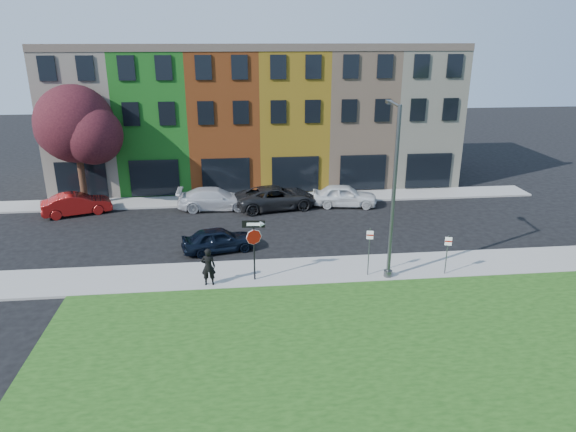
{
  "coord_description": "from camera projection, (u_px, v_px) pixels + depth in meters",
  "views": [
    {
      "loc": [
        -4.34,
        -19.68,
        11.05
      ],
      "look_at": [
        -1.82,
        4.0,
        2.62
      ],
      "focal_mm": 32.0,
      "sensor_mm": 36.0,
      "label": 1
    }
  ],
  "objects": [
    {
      "name": "sedan_near",
      "position": [
        219.0,
        240.0,
        27.55
      ],
      "size": [
        3.29,
        4.59,
        1.33
      ],
      "primitive_type": "imported",
      "rotation": [
        0.0,
        0.0,
        1.8
      ],
      "color": "black",
      "rests_on": "ground"
    },
    {
      "name": "rowhouse_block",
      "position": [
        257.0,
        116.0,
        40.52
      ],
      "size": [
        30.0,
        10.12,
        10.0
      ],
      "color": "beige",
      "rests_on": "ground"
    },
    {
      "name": "parked_car_dark",
      "position": [
        276.0,
        197.0,
        34.37
      ],
      "size": [
        4.48,
        6.37,
        1.52
      ],
      "primitive_type": "imported",
      "rotation": [
        0.0,
        0.0,
        1.75
      ],
      "color": "black",
      "rests_on": "ground"
    },
    {
      "name": "stop_sign",
      "position": [
        254.0,
        238.0,
        23.56
      ],
      "size": [
        1.05,
        0.14,
        2.97
      ],
      "rotation": [
        0.0,
        0.0,
        -0.09
      ],
      "color": "black",
      "rests_on": "sidewalk_near"
    },
    {
      "name": "parking_sign_b",
      "position": [
        447.0,
        250.0,
        24.44
      ],
      "size": [
        0.31,
        0.14,
        1.98
      ],
      "rotation": [
        0.0,
        0.0,
        -0.34
      ],
      "color": "#4A4D4F",
      "rests_on": "sidewalk_near"
    },
    {
      "name": "parked_car_white",
      "position": [
        344.0,
        195.0,
        34.83
      ],
      "size": [
        3.01,
        4.88,
        1.49
      ],
      "primitive_type": "imported",
      "rotation": [
        0.0,
        0.0,
        1.43
      ],
      "color": "white",
      "rests_on": "ground"
    },
    {
      "name": "street_lamp",
      "position": [
        393.0,
        193.0,
        23.42
      ],
      "size": [
        0.5,
        2.58,
        8.12
      ],
      "rotation": [
        0.0,
        0.0,
        -0.07
      ],
      "color": "#4A4D4F",
      "rests_on": "sidewalk_near"
    },
    {
      "name": "man",
      "position": [
        208.0,
        267.0,
        23.49
      ],
      "size": [
        0.68,
        0.46,
        1.8
      ],
      "primitive_type": "imported",
      "rotation": [
        0.0,
        0.0,
        3.12
      ],
      "color": "black",
      "rests_on": "sidewalk_near"
    },
    {
      "name": "tree_purple",
      "position": [
        77.0,
        126.0,
        33.33
      ],
      "size": [
        6.03,
        5.28,
        7.99
      ],
      "color": "black",
      "rests_on": "sidewalk_far"
    },
    {
      "name": "parking_sign_a",
      "position": [
        369.0,
        246.0,
        24.25
      ],
      "size": [
        0.32,
        0.11,
        2.4
      ],
      "rotation": [
        0.0,
        0.0,
        -0.21
      ],
      "color": "#4A4D4F",
      "rests_on": "sidewalk_near"
    },
    {
      "name": "parked_car_red",
      "position": [
        77.0,
        204.0,
        33.21
      ],
      "size": [
        4.11,
        5.18,
        1.41
      ],
      "primitive_type": "imported",
      "rotation": [
        0.0,
        0.0,
        1.9
      ],
      "color": "maroon",
      "rests_on": "ground"
    },
    {
      "name": "parked_car_silver",
      "position": [
        215.0,
        199.0,
        34.23
      ],
      "size": [
        2.13,
        5.0,
        1.44
      ],
      "primitive_type": "imported",
      "rotation": [
        0.0,
        0.0,
        1.56
      ],
      "color": "silver",
      "rests_on": "ground"
    },
    {
      "name": "sidewalk_far",
      "position": [
        255.0,
        199.0,
        36.31
      ],
      "size": [
        40.0,
        2.4,
        0.12
      ],
      "primitive_type": "cube",
      "color": "gray",
      "rests_on": "ground"
    },
    {
      "name": "sidewalk_near",
      "position": [
        366.0,
        268.0,
        25.56
      ],
      "size": [
        40.0,
        3.0,
        0.12
      ],
      "primitive_type": "cube",
      "color": "gray",
      "rests_on": "ground"
    },
    {
      "name": "ground",
      "position": [
        339.0,
        301.0,
        22.57
      ],
      "size": [
        120.0,
        120.0,
        0.0
      ],
      "primitive_type": "plane",
      "color": "black",
      "rests_on": "ground"
    }
  ]
}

